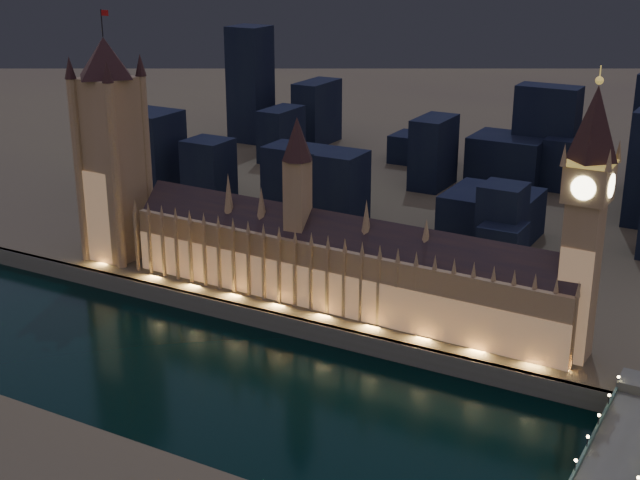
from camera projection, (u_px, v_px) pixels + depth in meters
The scene contains 8 objects.
ground_plane at pixel (236, 376), 331.99m from camera, with size 2000.00×2000.00×0.00m, color black.
north_bank at pixel (582, 119), 758.28m from camera, with size 2000.00×960.00×8.00m, color #4C4333.
embankment_wall at pixel (293, 326), 364.38m from camera, with size 2000.00×2.50×8.00m, color #525847.
palace_of_westminster at pixel (337, 263), 369.64m from camera, with size 202.00×25.64×78.00m.
victoria_tower at pixel (111, 139), 411.95m from camera, with size 31.68×31.68×116.11m.
elizabeth_tower at pixel (587, 202), 310.55m from camera, with size 18.00×18.00×107.04m.
westminster_bridge at pixel (614, 472), 263.55m from camera, with size 18.21×113.00×15.90m.
city_backdrop at pixel (530, 162), 508.85m from camera, with size 471.67×215.63×83.48m.
Camera 1 is at (172.32, -242.92, 158.41)m, focal length 50.00 mm.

